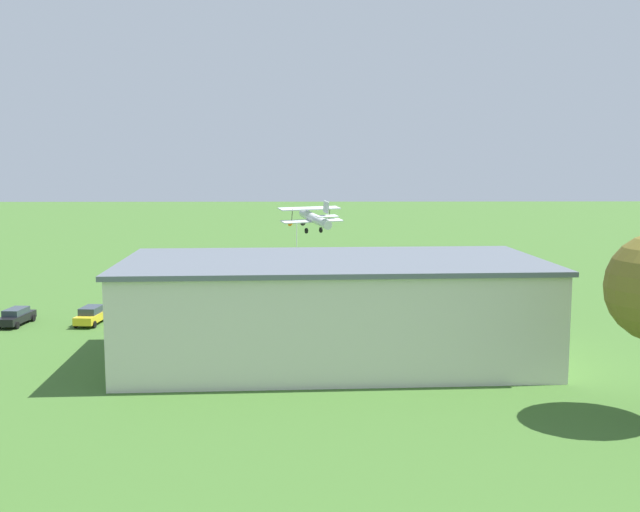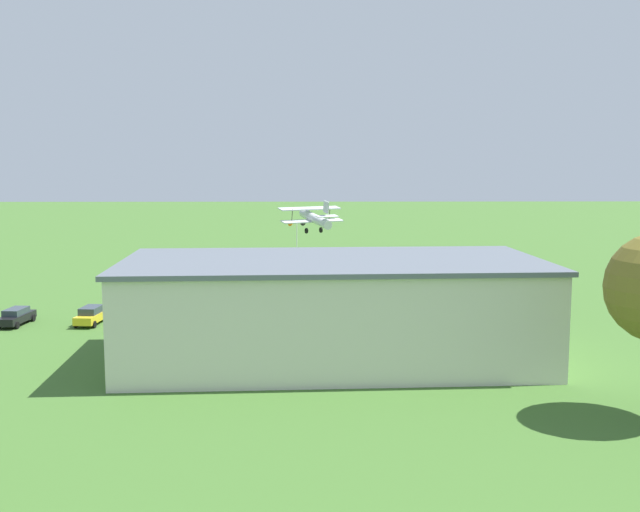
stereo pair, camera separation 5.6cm
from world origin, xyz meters
The scene contains 10 objects.
ground_plane centered at (0.00, 0.00, 0.00)m, with size 400.00×400.00×0.00m, color #3D6628.
hangar centered at (-5.49, 30.78, 3.84)m, with size 31.74×16.78×7.67m.
biplane centered at (-4.31, 0.97, 8.52)m, with size 7.67×6.92×3.89m.
car_red centered at (10.17, 17.56, 0.85)m, with size 2.06×4.43×1.63m.
car_yellow centered at (16.34, 18.33, 0.85)m, with size 2.26×4.65×1.65m.
car_black centered at (23.13, 18.54, 0.81)m, with size 2.19×4.79×1.55m.
person_crossing_taxiway centered at (-14.68, 15.07, 0.80)m, with size 0.53×0.53×1.62m.
person_near_hangar_door centered at (-11.02, 14.26, 0.77)m, with size 0.39×0.39×1.55m.
person_by_parked_cars centered at (-21.51, 20.54, 0.79)m, with size 0.45×0.45×1.59m.
windsock centered at (-1.42, -17.28, 5.84)m, with size 1.28×1.43×6.65m.
Camera 1 is at (-3.69, 84.52, 14.70)m, focal length 40.96 mm.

